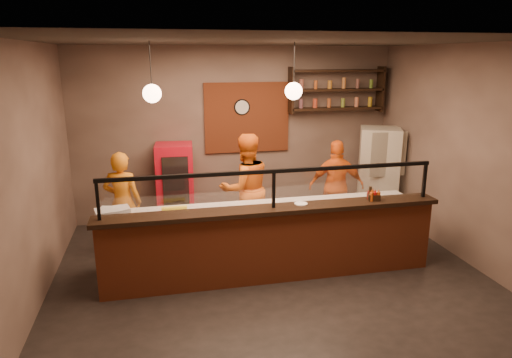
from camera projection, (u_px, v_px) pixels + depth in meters
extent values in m
plane|color=black|center=(268.00, 270.00, 6.65)|extent=(6.00, 6.00, 0.00)
plane|color=#36312A|center=(269.00, 41.00, 5.81)|extent=(6.00, 6.00, 0.00)
plane|color=#7B655A|center=(236.00, 134.00, 8.59)|extent=(6.00, 0.00, 6.00)
plane|color=#7B655A|center=(32.00, 175.00, 5.61)|extent=(0.00, 5.00, 5.00)
plane|color=#7B655A|center=(462.00, 153.00, 6.86)|extent=(0.00, 5.00, 5.00)
plane|color=#7B655A|center=(339.00, 228.00, 3.88)|extent=(6.00, 0.00, 6.00)
cube|color=#994221|center=(247.00, 118.00, 8.52)|extent=(1.60, 0.04, 1.30)
cube|color=#994221|center=(273.00, 246.00, 6.24)|extent=(4.60, 0.25, 1.00)
cube|color=black|center=(273.00, 210.00, 6.10)|extent=(4.70, 0.37, 0.06)
cube|color=gray|center=(265.00, 238.00, 6.73)|extent=(4.60, 0.75, 0.85)
cube|color=silver|center=(265.00, 209.00, 6.61)|extent=(4.60, 0.75, 0.05)
cube|color=white|center=(274.00, 190.00, 6.03)|extent=(4.40, 0.02, 0.50)
cube|color=black|center=(274.00, 171.00, 5.96)|extent=(4.50, 0.05, 0.05)
cube|color=black|center=(98.00, 201.00, 5.56)|extent=(0.04, 0.04, 0.50)
cube|color=black|center=(274.00, 190.00, 6.03)|extent=(0.04, 0.04, 0.50)
cube|color=black|center=(424.00, 180.00, 6.49)|extent=(0.04, 0.04, 0.50)
cube|color=black|center=(336.00, 108.00, 8.70)|extent=(1.80, 0.28, 0.04)
cube|color=black|center=(337.00, 90.00, 8.61)|extent=(1.80, 0.28, 0.04)
cube|color=black|center=(338.00, 71.00, 8.51)|extent=(1.80, 0.28, 0.04)
cube|color=black|center=(291.00, 90.00, 8.42)|extent=(0.04, 0.28, 0.85)
cube|color=black|center=(380.00, 89.00, 8.79)|extent=(0.04, 0.28, 0.85)
cylinder|color=black|center=(242.00, 107.00, 8.44)|extent=(0.30, 0.04, 0.30)
cylinder|color=black|center=(150.00, 66.00, 5.77)|extent=(0.01, 0.01, 0.60)
sphere|color=#F0B084|center=(152.00, 94.00, 5.86)|extent=(0.24, 0.24, 0.24)
cylinder|color=black|center=(294.00, 65.00, 6.16)|extent=(0.01, 0.01, 0.60)
sphere|color=#F0B084|center=(294.00, 91.00, 6.26)|extent=(0.24, 0.24, 0.24)
imported|color=orange|center=(123.00, 202.00, 7.12)|extent=(0.67, 0.52, 1.61)
imported|color=orange|center=(246.00, 189.00, 7.48)|extent=(1.00, 0.85, 1.82)
imported|color=orange|center=(336.00, 186.00, 7.96)|extent=(1.02, 0.61, 1.63)
cube|color=beige|center=(378.00, 173.00, 8.66)|extent=(0.93, 0.90, 1.73)
cube|color=#B60C1E|center=(175.00, 185.00, 8.23)|extent=(0.69, 0.64, 1.52)
cylinder|color=beige|center=(244.00, 210.00, 6.46)|extent=(0.55, 0.55, 0.01)
cube|color=silver|center=(117.00, 213.00, 6.10)|extent=(0.36, 0.32, 0.16)
cube|color=white|center=(110.00, 213.00, 6.15)|extent=(0.31, 0.27, 0.14)
cube|color=silver|center=(109.00, 215.00, 6.01)|extent=(0.39, 0.34, 0.17)
cylinder|color=yellow|center=(174.00, 208.00, 6.46)|extent=(0.36, 0.07, 0.06)
cube|color=black|center=(374.00, 197.00, 6.39)|extent=(0.18, 0.15, 0.09)
cylinder|color=black|center=(370.00, 193.00, 6.38)|extent=(0.06, 0.06, 0.19)
cylinder|color=white|center=(301.00, 204.00, 6.23)|extent=(0.24, 0.24, 0.01)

